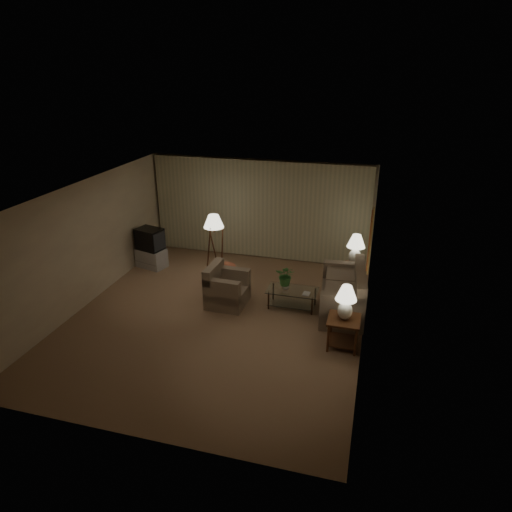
{
  "coord_description": "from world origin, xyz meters",
  "views": [
    {
      "loc": [
        3.0,
        -7.9,
        4.96
      ],
      "look_at": [
        0.68,
        0.6,
        1.23
      ],
      "focal_mm": 32.0,
      "sensor_mm": 36.0,
      "label": 1
    }
  ],
  "objects_px": {
    "side_table_far": "(353,272)",
    "crt_tv": "(150,239)",
    "table_lamp_near": "(346,300)",
    "vase": "(286,286)",
    "side_table_near": "(343,327)",
    "ottoman": "(224,273)",
    "floor_lamp": "(214,243)",
    "armchair": "(227,289)",
    "tv_cabinet": "(152,258)",
    "table_lamp_far": "(356,247)",
    "coffee_table": "(292,296)",
    "sofa": "(342,295)"
  },
  "relations": [
    {
      "from": "vase",
      "to": "side_table_near",
      "type": "bearing_deg",
      "value": -42.46
    },
    {
      "from": "armchair",
      "to": "floor_lamp",
      "type": "xyz_separation_m",
      "value": [
        -0.83,
        1.49,
        0.45
      ]
    },
    {
      "from": "side_table_near",
      "to": "ottoman",
      "type": "bearing_deg",
      "value": 145.18
    },
    {
      "from": "side_table_near",
      "to": "floor_lamp",
      "type": "height_order",
      "value": "floor_lamp"
    },
    {
      "from": "sofa",
      "to": "table_lamp_near",
      "type": "xyz_separation_m",
      "value": [
        0.15,
        -1.35,
        0.6
      ]
    },
    {
      "from": "table_lamp_far",
      "to": "coffee_table",
      "type": "relative_size",
      "value": 0.67
    },
    {
      "from": "table_lamp_far",
      "to": "floor_lamp",
      "type": "xyz_separation_m",
      "value": [
        -3.45,
        -0.11,
        -0.22
      ]
    },
    {
      "from": "ottoman",
      "to": "side_table_far",
      "type": "bearing_deg",
      "value": 8.3
    },
    {
      "from": "armchair",
      "to": "sofa",
      "type": "bearing_deg",
      "value": -80.24
    },
    {
      "from": "vase",
      "to": "coffee_table",
      "type": "bearing_deg",
      "value": 0.0
    },
    {
      "from": "table_lamp_far",
      "to": "vase",
      "type": "relative_size",
      "value": 4.82
    },
    {
      "from": "armchair",
      "to": "crt_tv",
      "type": "bearing_deg",
      "value": 63.11
    },
    {
      "from": "tv_cabinet",
      "to": "ottoman",
      "type": "distance_m",
      "value": 2.13
    },
    {
      "from": "crt_tv",
      "to": "ottoman",
      "type": "relative_size",
      "value": 1.34
    },
    {
      "from": "side_table_far",
      "to": "table_lamp_near",
      "type": "height_order",
      "value": "table_lamp_near"
    },
    {
      "from": "table_lamp_far",
      "to": "floor_lamp",
      "type": "height_order",
      "value": "floor_lamp"
    },
    {
      "from": "side_table_near",
      "to": "vase",
      "type": "distance_m",
      "value": 1.85
    },
    {
      "from": "coffee_table",
      "to": "tv_cabinet",
      "type": "xyz_separation_m",
      "value": [
        -3.98,
        1.16,
        -0.03
      ]
    },
    {
      "from": "table_lamp_near",
      "to": "ottoman",
      "type": "xyz_separation_m",
      "value": [
        -3.09,
        2.15,
        -0.82
      ]
    },
    {
      "from": "ottoman",
      "to": "floor_lamp",
      "type": "bearing_deg",
      "value": 136.77
    },
    {
      "from": "side_table_far",
      "to": "sofa",
      "type": "bearing_deg",
      "value": -96.84
    },
    {
      "from": "coffee_table",
      "to": "ottoman",
      "type": "height_order",
      "value": "coffee_table"
    },
    {
      "from": "coffee_table",
      "to": "floor_lamp",
      "type": "bearing_deg",
      "value": 150.99
    },
    {
      "from": "side_table_far",
      "to": "crt_tv",
      "type": "xyz_separation_m",
      "value": [
        -5.2,
        -0.19,
        0.39
      ]
    },
    {
      "from": "tv_cabinet",
      "to": "vase",
      "type": "distance_m",
      "value": 4.01
    },
    {
      "from": "sofa",
      "to": "tv_cabinet",
      "type": "height_order",
      "value": "sofa"
    },
    {
      "from": "ottoman",
      "to": "crt_tv",
      "type": "bearing_deg",
      "value": 172.98
    },
    {
      "from": "side_table_far",
      "to": "vase",
      "type": "height_order",
      "value": "side_table_far"
    },
    {
      "from": "side_table_near",
      "to": "ottoman",
      "type": "height_order",
      "value": "side_table_near"
    },
    {
      "from": "side_table_near",
      "to": "ottoman",
      "type": "relative_size",
      "value": 1.07
    },
    {
      "from": "coffee_table",
      "to": "tv_cabinet",
      "type": "bearing_deg",
      "value": 163.78
    },
    {
      "from": "table_lamp_near",
      "to": "side_table_far",
      "type": "bearing_deg",
      "value": 90.0
    },
    {
      "from": "floor_lamp",
      "to": "ottoman",
      "type": "bearing_deg",
      "value": -43.23
    },
    {
      "from": "crt_tv",
      "to": "floor_lamp",
      "type": "xyz_separation_m",
      "value": [
        1.75,
        0.08,
        0.03
      ]
    },
    {
      "from": "table_lamp_far",
      "to": "tv_cabinet",
      "type": "height_order",
      "value": "table_lamp_far"
    },
    {
      "from": "floor_lamp",
      "to": "ottoman",
      "type": "distance_m",
      "value": 0.8
    },
    {
      "from": "table_lamp_far",
      "to": "ottoman",
      "type": "relative_size",
      "value": 1.31
    },
    {
      "from": "floor_lamp",
      "to": "vase",
      "type": "bearing_deg",
      "value": -30.73
    },
    {
      "from": "side_table_far",
      "to": "coffee_table",
      "type": "height_order",
      "value": "side_table_far"
    },
    {
      "from": "crt_tv",
      "to": "vase",
      "type": "height_order",
      "value": "crt_tv"
    },
    {
      "from": "armchair",
      "to": "side_table_far",
      "type": "bearing_deg",
      "value": -56.91
    },
    {
      "from": "sofa",
      "to": "ottoman",
      "type": "height_order",
      "value": "sofa"
    },
    {
      "from": "table_lamp_near",
      "to": "crt_tv",
      "type": "xyz_separation_m",
      "value": [
        -5.2,
        2.41,
        -0.22
      ]
    },
    {
      "from": "side_table_far",
      "to": "ottoman",
      "type": "bearing_deg",
      "value": -171.7
    },
    {
      "from": "armchair",
      "to": "side_table_near",
      "type": "bearing_deg",
      "value": -109.14
    },
    {
      "from": "side_table_near",
      "to": "vase",
      "type": "bearing_deg",
      "value": 137.54
    },
    {
      "from": "ottoman",
      "to": "table_lamp_near",
      "type": "bearing_deg",
      "value": -34.82
    },
    {
      "from": "vase",
      "to": "ottoman",
      "type": "bearing_deg",
      "value": 152.46
    },
    {
      "from": "coffee_table",
      "to": "ottoman",
      "type": "relative_size",
      "value": 1.95
    },
    {
      "from": "side_table_far",
      "to": "floor_lamp",
      "type": "xyz_separation_m",
      "value": [
        -3.45,
        -0.11,
        0.42
      ]
    }
  ]
}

